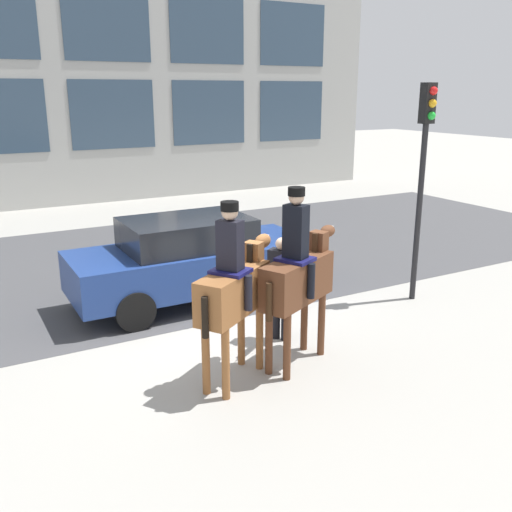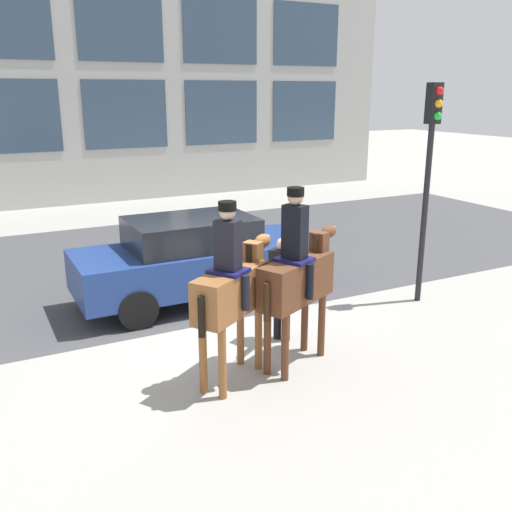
{
  "view_description": "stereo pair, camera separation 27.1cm",
  "coord_description": "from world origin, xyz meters",
  "px_view_note": "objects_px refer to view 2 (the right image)",
  "views": [
    {
      "loc": [
        -3.83,
        -8.06,
        3.97
      ],
      "look_at": [
        0.15,
        -0.9,
        1.59
      ],
      "focal_mm": 40.0,
      "sensor_mm": 36.0,
      "label": 1
    },
    {
      "loc": [
        -3.59,
        -8.19,
        3.97
      ],
      "look_at": [
        0.15,
        -0.9,
        1.59
      ],
      "focal_mm": 40.0,
      "sensor_mm": 36.0,
      "label": 2
    }
  ],
  "objects_px": {
    "mounted_horse_lead": "(232,287)",
    "pedestrian_bystander": "(282,281)",
    "street_car_near_lane": "(196,258)",
    "mounted_horse_companion": "(298,276)",
    "traffic_light": "(430,160)"
  },
  "relations": [
    {
      "from": "mounted_horse_lead",
      "to": "pedestrian_bystander",
      "type": "height_order",
      "value": "mounted_horse_lead"
    },
    {
      "from": "pedestrian_bystander",
      "to": "mounted_horse_companion",
      "type": "bearing_deg",
      "value": 40.86
    },
    {
      "from": "pedestrian_bystander",
      "to": "traffic_light",
      "type": "distance_m",
      "value": 3.75
    },
    {
      "from": "mounted_horse_companion",
      "to": "street_car_near_lane",
      "type": "relative_size",
      "value": 0.58
    },
    {
      "from": "street_car_near_lane",
      "to": "mounted_horse_companion",
      "type": "bearing_deg",
      "value": -84.04
    },
    {
      "from": "mounted_horse_companion",
      "to": "street_car_near_lane",
      "type": "xyz_separation_m",
      "value": [
        -0.34,
        3.21,
        -0.53
      ]
    },
    {
      "from": "pedestrian_bystander",
      "to": "traffic_light",
      "type": "relative_size",
      "value": 0.42
    },
    {
      "from": "pedestrian_bystander",
      "to": "street_car_near_lane",
      "type": "bearing_deg",
      "value": -110.53
    },
    {
      "from": "street_car_near_lane",
      "to": "traffic_light",
      "type": "height_order",
      "value": "traffic_light"
    },
    {
      "from": "mounted_horse_companion",
      "to": "pedestrian_bystander",
      "type": "height_order",
      "value": "mounted_horse_companion"
    },
    {
      "from": "mounted_horse_lead",
      "to": "street_car_near_lane",
      "type": "height_order",
      "value": "mounted_horse_lead"
    },
    {
      "from": "mounted_horse_lead",
      "to": "traffic_light",
      "type": "bearing_deg",
      "value": -18.53
    },
    {
      "from": "mounted_horse_lead",
      "to": "pedestrian_bystander",
      "type": "distance_m",
      "value": 1.57
    },
    {
      "from": "mounted_horse_lead",
      "to": "street_car_near_lane",
      "type": "xyz_separation_m",
      "value": [
        0.71,
        3.22,
        -0.52
      ]
    },
    {
      "from": "pedestrian_bystander",
      "to": "street_car_near_lane",
      "type": "relative_size",
      "value": 0.37
    }
  ]
}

